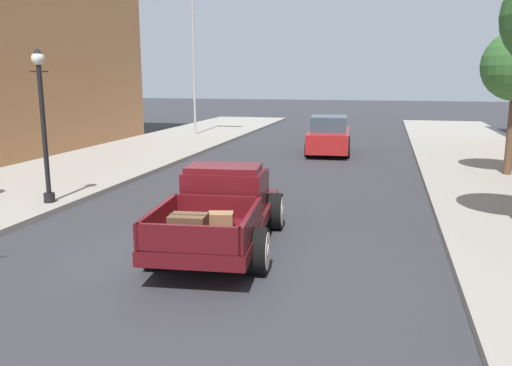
{
  "coord_description": "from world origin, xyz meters",
  "views": [
    {
      "loc": [
        3.26,
        -8.76,
        3.29
      ],
      "look_at": [
        0.53,
        2.13,
        1.0
      ],
      "focal_mm": 36.32,
      "sensor_mm": 36.0,
      "label": 1
    }
  ],
  "objects_px": {
    "car_background_red": "(329,136)",
    "flagpole": "(197,31)",
    "hotrod_truck_maroon": "(224,206)",
    "street_lamp_near": "(43,115)"
  },
  "relations": [
    {
      "from": "street_lamp_near",
      "to": "flagpole",
      "type": "relative_size",
      "value": 0.42
    },
    {
      "from": "flagpole",
      "to": "hotrod_truck_maroon",
      "type": "bearing_deg",
      "value": -68.26
    },
    {
      "from": "car_background_red",
      "to": "street_lamp_near",
      "type": "distance_m",
      "value": 13.08
    },
    {
      "from": "car_background_red",
      "to": "flagpole",
      "type": "distance_m",
      "value": 10.42
    },
    {
      "from": "car_background_red",
      "to": "street_lamp_near",
      "type": "height_order",
      "value": "street_lamp_near"
    },
    {
      "from": "flagpole",
      "to": "car_background_red",
      "type": "bearing_deg",
      "value": -31.25
    },
    {
      "from": "car_background_red",
      "to": "flagpole",
      "type": "height_order",
      "value": "flagpole"
    },
    {
      "from": "street_lamp_near",
      "to": "flagpole",
      "type": "xyz_separation_m",
      "value": [
        -1.94,
        16.32,
        3.39
      ]
    },
    {
      "from": "hotrod_truck_maroon",
      "to": "car_background_red",
      "type": "xyz_separation_m",
      "value": [
        0.67,
        13.19,
        0.01
      ]
    },
    {
      "from": "car_background_red",
      "to": "flagpole",
      "type": "xyz_separation_m",
      "value": [
        -7.82,
        4.74,
        5.0
      ]
    }
  ]
}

